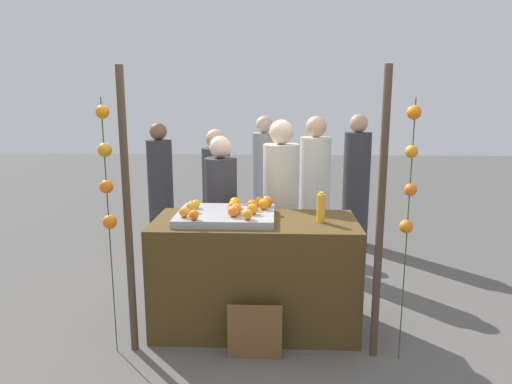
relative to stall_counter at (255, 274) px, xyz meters
name	(u,v)px	position (x,y,z in m)	size (l,w,h in m)	color
ground_plane	(255,325)	(0.00, 0.00, -0.46)	(24.00, 24.00, 0.00)	#565451
stall_counter	(255,274)	(0.00, 0.00, 0.00)	(1.65, 0.76, 0.92)	#4C3819
orange_tray	(226,215)	(-0.24, 0.02, 0.49)	(0.78, 0.63, 0.06)	#9EA0A5
orange_0	(259,201)	(0.02, 0.25, 0.56)	(0.08, 0.08, 0.08)	orange
orange_1	(184,212)	(-0.54, -0.16, 0.56)	(0.08, 0.08, 0.08)	orange
orange_2	(252,209)	(-0.02, -0.05, 0.56)	(0.09, 0.09, 0.09)	orange
orange_3	(247,214)	(-0.05, -0.22, 0.56)	(0.08, 0.08, 0.08)	orange
orange_4	(194,215)	(-0.45, -0.24, 0.56)	(0.08, 0.08, 0.08)	orange
orange_5	(264,204)	(0.07, 0.12, 0.56)	(0.09, 0.09, 0.09)	orange
orange_6	(236,209)	(-0.15, -0.05, 0.56)	(0.09, 0.09, 0.09)	orange
orange_7	(235,203)	(-0.18, 0.16, 0.56)	(0.09, 0.09, 0.09)	orange
orange_8	(196,204)	(-0.50, 0.14, 0.56)	(0.07, 0.07, 0.07)	orange
orange_9	(192,207)	(-0.51, 0.00, 0.56)	(0.09, 0.09, 0.09)	orange
orange_10	(267,201)	(0.09, 0.22, 0.57)	(0.09, 0.09, 0.09)	orange
orange_11	(234,206)	(-0.18, 0.03, 0.56)	(0.09, 0.09, 0.09)	orange
orange_12	(252,205)	(-0.03, 0.09, 0.56)	(0.09, 0.09, 0.09)	orange
orange_13	(233,211)	(-0.16, -0.13, 0.56)	(0.09, 0.09, 0.09)	orange
juice_bottle	(321,208)	(0.52, -0.04, 0.57)	(0.07, 0.07, 0.24)	gold
chalkboard_sign	(255,332)	(0.02, -0.51, -0.25)	(0.40, 0.03, 0.43)	brown
vendor_left	(221,221)	(-0.36, 0.69, 0.26)	(0.31, 0.31, 1.54)	#333338
vendor_right	(281,214)	(0.21, 0.71, 0.33)	(0.34, 0.34, 1.69)	beige
crowd_person_0	(217,203)	(-0.50, 1.44, 0.26)	(0.31, 0.31, 1.55)	#333338
crowd_person_1	(314,198)	(0.60, 1.48, 0.33)	(0.34, 0.34, 1.69)	beige
crowd_person_2	(264,181)	(0.00, 2.60, 0.31)	(0.33, 0.33, 1.65)	#99999E
crowd_person_3	(161,190)	(-1.30, 2.12, 0.28)	(0.32, 0.32, 1.58)	#333338
crowd_person_4	(356,185)	(1.19, 2.27, 0.33)	(0.34, 0.34, 1.69)	#333338
canopy_post_left	(128,215)	(-0.90, -0.42, 0.59)	(0.06, 0.06, 2.11)	#473828
canopy_post_right	(380,218)	(0.90, -0.42, 0.59)	(0.06, 0.06, 2.11)	#473828
garland_strand_left	(106,174)	(-1.03, -0.46, 0.91)	(0.10, 0.11, 1.89)	#2D4C23
garland_strand_right	(410,173)	(1.07, -0.48, 0.93)	(0.10, 0.11, 1.89)	#2D4C23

